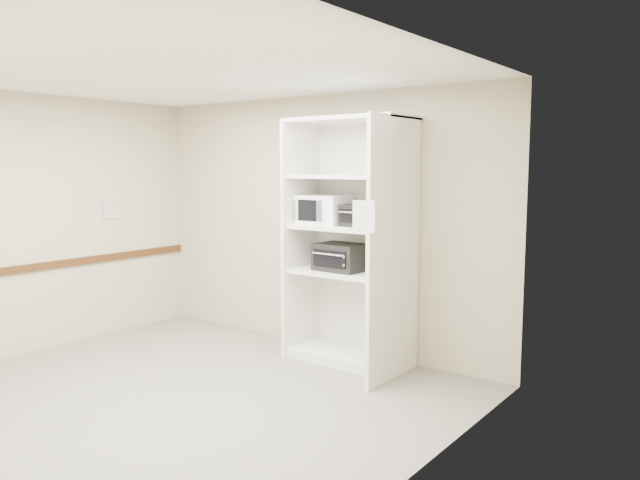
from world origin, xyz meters
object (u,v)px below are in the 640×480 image
Objects in this scene: shelving_unit at (354,250)px; toaster_oven_lower at (341,257)px; toaster_oven_upper at (362,216)px; microwave at (324,210)px.

toaster_oven_lower is at bearing -170.26° from shelving_unit.
shelving_unit is at bearing 11.88° from toaster_oven_lower.
toaster_oven_upper is 0.48m from toaster_oven_lower.
toaster_oven_upper reaches higher than toaster_oven_lower.
toaster_oven_upper is (0.46, -0.01, -0.04)m from microwave.
shelving_unit is at bearing -2.04° from microwave.
shelving_unit is at bearing -174.45° from toaster_oven_upper.
microwave is 0.46m from toaster_oven_upper.
shelving_unit reaches higher than microwave.
microwave is 1.32× the size of toaster_oven_upper.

